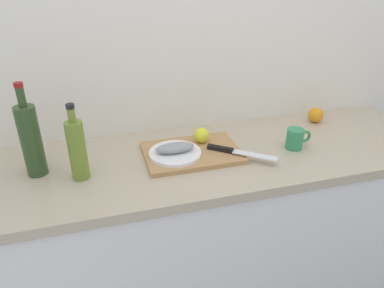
{
  "coord_description": "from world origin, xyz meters",
  "views": [
    {
      "loc": [
        -0.45,
        -1.23,
        1.62
      ],
      "look_at": [
        -0.1,
        0.02,
        0.95
      ],
      "focal_mm": 33.37,
      "sensor_mm": 36.0,
      "label": 1
    }
  ],
  "objects_px": {
    "olive_oil_bottle": "(77,149)",
    "orange_0": "(316,115)",
    "cutting_board": "(192,153)",
    "lemon_0": "(202,135)",
    "white_plate": "(175,153)",
    "chef_knife": "(233,151)",
    "coffee_mug_0": "(295,139)",
    "wine_bottle": "(31,140)",
    "fish_fillet": "(175,147)"
  },
  "relations": [
    {
      "from": "chef_knife",
      "to": "coffee_mug_0",
      "type": "distance_m",
      "value": 0.29
    },
    {
      "from": "white_plate",
      "to": "fish_fillet",
      "type": "distance_m",
      "value": 0.03
    },
    {
      "from": "cutting_board",
      "to": "wine_bottle",
      "type": "xyz_separation_m",
      "value": [
        -0.6,
        0.02,
        0.13
      ]
    },
    {
      "from": "fish_fillet",
      "to": "olive_oil_bottle",
      "type": "distance_m",
      "value": 0.38
    },
    {
      "from": "cutting_board",
      "to": "fish_fillet",
      "type": "height_order",
      "value": "fish_fillet"
    },
    {
      "from": "white_plate",
      "to": "lemon_0",
      "type": "relative_size",
      "value": 3.22
    },
    {
      "from": "fish_fillet",
      "to": "orange_0",
      "type": "bearing_deg",
      "value": 12.98
    },
    {
      "from": "white_plate",
      "to": "olive_oil_bottle",
      "type": "height_order",
      "value": "olive_oil_bottle"
    },
    {
      "from": "cutting_board",
      "to": "orange_0",
      "type": "bearing_deg",
      "value": 13.14
    },
    {
      "from": "olive_oil_bottle",
      "to": "orange_0",
      "type": "distance_m",
      "value": 1.15
    },
    {
      "from": "lemon_0",
      "to": "wine_bottle",
      "type": "bearing_deg",
      "value": -176.12
    },
    {
      "from": "cutting_board",
      "to": "lemon_0",
      "type": "xyz_separation_m",
      "value": [
        0.06,
        0.06,
        0.04
      ]
    },
    {
      "from": "fish_fillet",
      "to": "chef_knife",
      "type": "relative_size",
      "value": 0.65
    },
    {
      "from": "chef_knife",
      "to": "lemon_0",
      "type": "bearing_deg",
      "value": 164.19
    },
    {
      "from": "white_plate",
      "to": "wine_bottle",
      "type": "relative_size",
      "value": 0.6
    },
    {
      "from": "chef_knife",
      "to": "wine_bottle",
      "type": "relative_size",
      "value": 0.69
    },
    {
      "from": "fish_fillet",
      "to": "coffee_mug_0",
      "type": "bearing_deg",
      "value": -5.03
    },
    {
      "from": "white_plate",
      "to": "coffee_mug_0",
      "type": "distance_m",
      "value": 0.52
    },
    {
      "from": "white_plate",
      "to": "lemon_0",
      "type": "bearing_deg",
      "value": 29.75
    },
    {
      "from": "cutting_board",
      "to": "coffee_mug_0",
      "type": "relative_size",
      "value": 3.49
    },
    {
      "from": "fish_fillet",
      "to": "orange_0",
      "type": "relative_size",
      "value": 2.13
    },
    {
      "from": "olive_oil_bottle",
      "to": "fish_fillet",
      "type": "bearing_deg",
      "value": 6.4
    },
    {
      "from": "chef_knife",
      "to": "coffee_mug_0",
      "type": "xyz_separation_m",
      "value": [
        0.29,
        0.01,
        0.02
      ]
    },
    {
      "from": "olive_oil_bottle",
      "to": "orange_0",
      "type": "relative_size",
      "value": 3.89
    },
    {
      "from": "chef_knife",
      "to": "fish_fillet",
      "type": "bearing_deg",
      "value": -154.32
    },
    {
      "from": "chef_knife",
      "to": "lemon_0",
      "type": "height_order",
      "value": "lemon_0"
    },
    {
      "from": "white_plate",
      "to": "orange_0",
      "type": "xyz_separation_m",
      "value": [
        0.76,
        0.18,
        0.01
      ]
    },
    {
      "from": "fish_fillet",
      "to": "orange_0",
      "type": "distance_m",
      "value": 0.78
    },
    {
      "from": "fish_fillet",
      "to": "wine_bottle",
      "type": "relative_size",
      "value": 0.45
    },
    {
      "from": "wine_bottle",
      "to": "fish_fillet",
      "type": "bearing_deg",
      "value": -3.61
    },
    {
      "from": "cutting_board",
      "to": "lemon_0",
      "type": "relative_size",
      "value": 5.96
    },
    {
      "from": "lemon_0",
      "to": "orange_0",
      "type": "height_order",
      "value": "lemon_0"
    },
    {
      "from": "lemon_0",
      "to": "coffee_mug_0",
      "type": "height_order",
      "value": "coffee_mug_0"
    },
    {
      "from": "white_plate",
      "to": "coffee_mug_0",
      "type": "xyz_separation_m",
      "value": [
        0.52,
        -0.05,
        0.02
      ]
    },
    {
      "from": "lemon_0",
      "to": "wine_bottle",
      "type": "xyz_separation_m",
      "value": [
        -0.66,
        -0.04,
        0.09
      ]
    },
    {
      "from": "white_plate",
      "to": "chef_knife",
      "type": "distance_m",
      "value": 0.24
    },
    {
      "from": "white_plate",
      "to": "wine_bottle",
      "type": "xyz_separation_m",
      "value": [
        -0.53,
        0.03,
        0.12
      ]
    },
    {
      "from": "lemon_0",
      "to": "olive_oil_bottle",
      "type": "distance_m",
      "value": 0.52
    },
    {
      "from": "cutting_board",
      "to": "wine_bottle",
      "type": "bearing_deg",
      "value": 178.32
    },
    {
      "from": "lemon_0",
      "to": "coffee_mug_0",
      "type": "distance_m",
      "value": 0.4
    },
    {
      "from": "white_plate",
      "to": "chef_knife",
      "type": "bearing_deg",
      "value": -12.42
    },
    {
      "from": "fish_fillet",
      "to": "coffee_mug_0",
      "type": "height_order",
      "value": "coffee_mug_0"
    },
    {
      "from": "coffee_mug_0",
      "to": "orange_0",
      "type": "xyz_separation_m",
      "value": [
        0.24,
        0.22,
        -0.01
      ]
    },
    {
      "from": "olive_oil_bottle",
      "to": "wine_bottle",
      "type": "distance_m",
      "value": 0.18
    },
    {
      "from": "fish_fillet",
      "to": "coffee_mug_0",
      "type": "relative_size",
      "value": 1.42
    },
    {
      "from": "fish_fillet",
      "to": "olive_oil_bottle",
      "type": "xyz_separation_m",
      "value": [
        -0.37,
        -0.04,
        0.07
      ]
    },
    {
      "from": "coffee_mug_0",
      "to": "orange_0",
      "type": "relative_size",
      "value": 1.5
    },
    {
      "from": "wine_bottle",
      "to": "chef_knife",
      "type": "bearing_deg",
      "value": -6.33
    },
    {
      "from": "cutting_board",
      "to": "coffee_mug_0",
      "type": "distance_m",
      "value": 0.45
    },
    {
      "from": "olive_oil_bottle",
      "to": "coffee_mug_0",
      "type": "bearing_deg",
      "value": -0.28
    }
  ]
}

